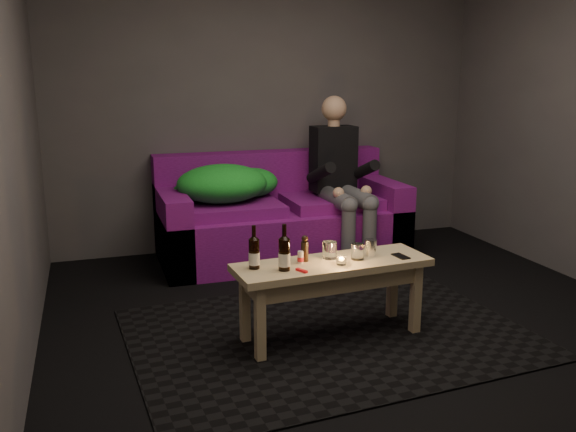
% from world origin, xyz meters
% --- Properties ---
extents(floor, '(4.50, 4.50, 0.00)m').
position_xyz_m(floor, '(0.00, 0.00, 0.00)').
color(floor, black).
rests_on(floor, ground).
extents(room, '(4.50, 4.50, 4.50)m').
position_xyz_m(room, '(0.00, 0.47, 1.64)').
color(room, silver).
rests_on(room, ground).
extents(rug, '(2.53, 1.91, 0.01)m').
position_xyz_m(rug, '(-0.27, 0.12, 0.01)').
color(rug, black).
rests_on(rug, floor).
extents(sofa, '(2.11, 0.95, 0.91)m').
position_xyz_m(sofa, '(-0.05, 1.82, 0.33)').
color(sofa, '#650D63').
rests_on(sofa, floor).
extents(green_blanket, '(0.93, 0.63, 0.32)m').
position_xyz_m(green_blanket, '(-0.53, 1.81, 0.68)').
color(green_blanket, '#1B9826').
rests_on(green_blanket, sofa).
extents(person, '(0.38, 0.88, 1.41)m').
position_xyz_m(person, '(0.45, 1.65, 0.73)').
color(person, black).
rests_on(person, sofa).
extents(coffee_table, '(1.23, 0.46, 0.49)m').
position_xyz_m(coffee_table, '(-0.27, 0.07, 0.41)').
color(coffee_table, '#CDBB78').
rests_on(coffee_table, rug).
extents(beer_bottle_a, '(0.07, 0.07, 0.26)m').
position_xyz_m(beer_bottle_a, '(-0.75, 0.09, 0.59)').
color(beer_bottle_a, black).
rests_on(beer_bottle_a, coffee_table).
extents(beer_bottle_b, '(0.07, 0.07, 0.27)m').
position_xyz_m(beer_bottle_b, '(-0.60, 0.00, 0.60)').
color(beer_bottle_b, black).
rests_on(beer_bottle_b, coffee_table).
extents(salt_shaker, '(0.05, 0.05, 0.08)m').
position_xyz_m(salt_shaker, '(-0.46, 0.09, 0.53)').
color(salt_shaker, silver).
rests_on(salt_shaker, coffee_table).
extents(pepper_mill, '(0.06, 0.06, 0.12)m').
position_xyz_m(pepper_mill, '(-0.42, 0.13, 0.55)').
color(pepper_mill, black).
rests_on(pepper_mill, coffee_table).
extents(tumbler_back, '(0.10, 0.10, 0.10)m').
position_xyz_m(tumbler_back, '(-0.26, 0.14, 0.55)').
color(tumbler_back, white).
rests_on(tumbler_back, coffee_table).
extents(tealight, '(0.06, 0.06, 0.05)m').
position_xyz_m(tealight, '(-0.24, -0.00, 0.52)').
color(tealight, white).
rests_on(tealight, coffee_table).
extents(tumbler_front, '(0.09, 0.09, 0.10)m').
position_xyz_m(tumbler_front, '(-0.11, 0.06, 0.54)').
color(tumbler_front, white).
rests_on(tumbler_front, coffee_table).
extents(steel_cup, '(0.09, 0.09, 0.10)m').
position_xyz_m(steel_cup, '(0.00, 0.11, 0.55)').
color(steel_cup, silver).
rests_on(steel_cup, coffee_table).
extents(smartphone, '(0.08, 0.13, 0.01)m').
position_xyz_m(smartphone, '(0.17, 0.03, 0.50)').
color(smartphone, black).
rests_on(smartphone, coffee_table).
extents(red_lighter, '(0.05, 0.08, 0.01)m').
position_xyz_m(red_lighter, '(-0.51, -0.05, 0.50)').
color(red_lighter, red).
rests_on(red_lighter, coffee_table).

